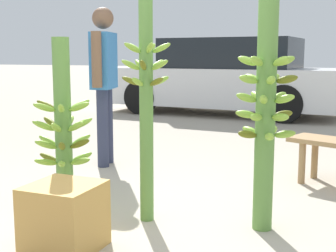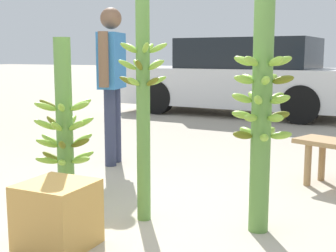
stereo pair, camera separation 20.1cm
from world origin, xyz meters
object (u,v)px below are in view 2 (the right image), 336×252
Objects in this scene: banana_stalk_right at (262,98)px; banana_stalk_left at (64,125)px; produce_crate at (57,215)px; vendor_person at (112,73)px; banana_stalk_center at (143,101)px; parked_car at (242,78)px.

banana_stalk_left is at bearing -177.67° from banana_stalk_right.
vendor_person is at bearing 113.55° from produce_crate.
banana_stalk_center is 0.92m from produce_crate.
produce_crate is (-0.23, -0.63, -0.62)m from banana_stalk_center.
banana_stalk_center is 0.89× the size of banana_stalk_right.
banana_stalk_right is at bearing 37.65° from produce_crate.
vendor_person is 4.06× the size of produce_crate.
banana_stalk_left is 3.20× the size of produce_crate.
vendor_person is 2.27m from produce_crate.
vendor_person reaches higher than banana_stalk_center.
produce_crate is at bearing -142.35° from banana_stalk_right.
banana_stalk_center is at bearing 70.01° from produce_crate.
banana_stalk_center is 3.93× the size of produce_crate.
banana_stalk_center reaches higher than banana_stalk_left.
banana_stalk_center is at bearing 24.34° from vendor_person.
banana_stalk_right reaches higher than banana_stalk_center.
vendor_person is 4.57m from parked_car.
vendor_person is (-1.08, 1.32, 0.13)m from banana_stalk_center.
parked_car is (-0.38, 5.81, 0.09)m from banana_stalk_left.
produce_crate is (0.85, -1.96, -0.75)m from vendor_person.
banana_stalk_right is at bearing 42.26° from vendor_person.
banana_stalk_right reaches higher than produce_crate.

